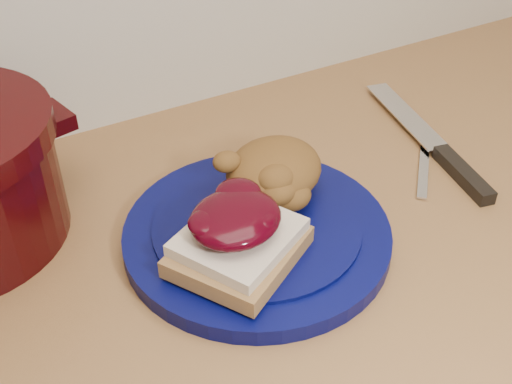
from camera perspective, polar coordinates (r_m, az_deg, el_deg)
plate at (r=0.70m, az=0.09°, el=-3.76°), size 0.38×0.38×0.02m
sandwich at (r=0.63m, az=-1.66°, el=-3.91°), size 0.16×0.15×0.06m
stuffing_mound at (r=0.71m, az=1.61°, el=1.97°), size 0.15×0.14×0.06m
chef_knife at (r=0.85m, az=16.54°, el=3.03°), size 0.08×0.29×0.02m
butter_knife at (r=0.84m, az=14.70°, el=2.56°), size 0.11×0.12×0.00m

